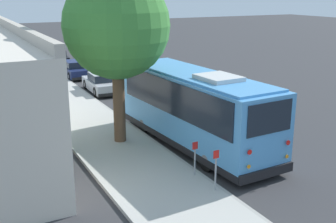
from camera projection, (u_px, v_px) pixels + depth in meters
ground_plane at (198, 144)px, 19.16m from camera, size 160.00×160.00×0.00m
sidewalk_slab at (125, 156)px, 17.56m from camera, size 80.00×3.51×0.15m
curb_strip at (164, 149)px, 18.36m from camera, size 80.00×0.14×0.15m
shuttle_bus at (195, 105)px, 18.52m from camera, size 9.52×3.24×3.48m
parked_sedan_silver at (101, 83)px, 28.80m from camera, size 4.28×1.83×1.33m
parked_sedan_navy at (74, 69)px, 33.83m from camera, size 4.38×1.71×1.33m
parked_sedan_black at (57, 57)px, 40.03m from camera, size 4.72×2.09×1.32m
parked_sedan_gray at (39, 48)px, 46.13m from camera, size 4.34×2.05×1.33m
street_tree at (115, 18)px, 17.78m from camera, size 4.56×4.56×8.13m
sign_post_near at (216, 170)px, 14.22m from camera, size 0.06×0.22×1.45m
sign_post_far at (195, 158)px, 15.41m from camera, size 0.06×0.22×1.30m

